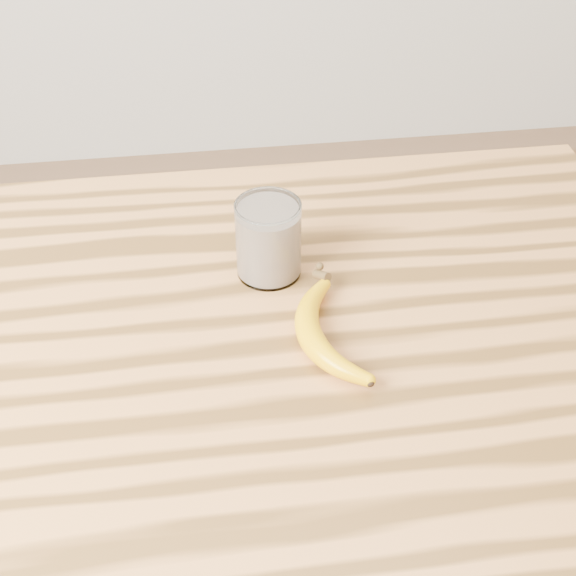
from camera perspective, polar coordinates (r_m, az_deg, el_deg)
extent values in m
cube|color=#B6753C|center=(0.97, -5.02, -5.14)|extent=(1.20, 0.80, 0.04)
cylinder|color=brown|center=(1.62, 14.60, -5.93)|extent=(0.06, 0.06, 0.86)
cylinder|color=white|center=(1.02, -1.40, 3.50)|extent=(0.08, 0.08, 0.11)
torus|color=white|center=(0.99, -1.45, 5.88)|extent=(0.08, 0.08, 0.00)
cylinder|color=beige|center=(1.03, -1.40, 3.28)|extent=(0.08, 0.08, 0.09)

